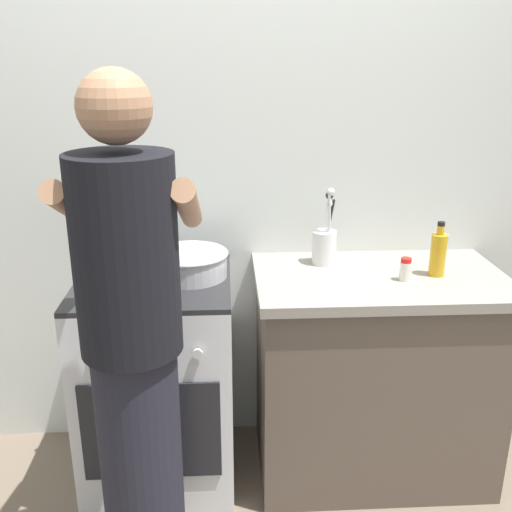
# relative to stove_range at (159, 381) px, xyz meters

# --- Properties ---
(ground) EXTENTS (6.00, 6.00, 0.00)m
(ground) POSITION_rel_stove_range_xyz_m (0.35, -0.15, -0.45)
(ground) COLOR #6B5B4C
(back_wall) EXTENTS (3.20, 0.10, 2.50)m
(back_wall) POSITION_rel_stove_range_xyz_m (0.55, 0.35, 0.80)
(back_wall) COLOR silver
(back_wall) RESTS_ON ground
(countertop) EXTENTS (1.00, 0.60, 0.90)m
(countertop) POSITION_rel_stove_range_xyz_m (0.90, 0.00, 0.00)
(countertop) COLOR brown
(countertop) RESTS_ON ground
(stove_range) EXTENTS (0.60, 0.62, 0.90)m
(stove_range) POSITION_rel_stove_range_xyz_m (0.00, 0.00, 0.00)
(stove_range) COLOR silver
(stove_range) RESTS_ON ground
(pot) EXTENTS (0.25, 0.19, 0.13)m
(pot) POSITION_rel_stove_range_xyz_m (-0.14, 0.02, 0.51)
(pot) COLOR #B2B2B7
(pot) RESTS_ON stove_range
(mixing_bowl) EXTENTS (0.31, 0.31, 0.10)m
(mixing_bowl) POSITION_rel_stove_range_xyz_m (0.14, 0.03, 0.51)
(mixing_bowl) COLOR #B7B7BC
(mixing_bowl) RESTS_ON stove_range
(utensil_crock) EXTENTS (0.10, 0.10, 0.32)m
(utensil_crock) POSITION_rel_stove_range_xyz_m (0.70, 0.15, 0.54)
(utensil_crock) COLOR silver
(utensil_crock) RESTS_ON countertop
(spice_bottle) EXTENTS (0.04, 0.04, 0.09)m
(spice_bottle) POSITION_rel_stove_range_xyz_m (0.98, -0.06, 0.49)
(spice_bottle) COLOR silver
(spice_bottle) RESTS_ON countertop
(oil_bottle) EXTENTS (0.06, 0.06, 0.22)m
(oil_bottle) POSITION_rel_stove_range_xyz_m (1.12, -0.01, 0.54)
(oil_bottle) COLOR gold
(oil_bottle) RESTS_ON countertop
(person) EXTENTS (0.41, 0.50, 1.70)m
(person) POSITION_rel_stove_range_xyz_m (0.00, -0.56, 0.41)
(person) COLOR black
(person) RESTS_ON ground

